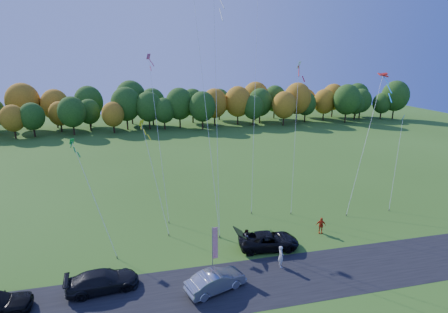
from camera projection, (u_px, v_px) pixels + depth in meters
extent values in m
plane|color=#305A18|center=(240.00, 254.00, 29.78)|extent=(160.00, 160.00, 0.00)
cube|color=black|center=(254.00, 283.00, 26.04)|extent=(90.00, 6.00, 0.01)
imported|color=black|center=(269.00, 241.00, 30.55)|extent=(5.47, 2.94, 1.46)
imported|color=#A4A3A8|center=(216.00, 281.00, 25.08)|extent=(4.72, 2.94, 1.47)
imported|color=black|center=(103.00, 281.00, 25.10)|extent=(5.23, 2.59, 1.46)
imported|color=silver|center=(281.00, 256.00, 27.82)|extent=(0.48, 0.69, 1.82)
imported|color=gray|center=(247.00, 238.00, 30.78)|extent=(0.65, 0.82, 1.65)
imported|color=red|center=(321.00, 225.00, 33.11)|extent=(1.02, 0.66, 1.61)
cylinder|color=#999999|center=(212.00, 248.00, 27.39)|extent=(0.06, 0.06, 3.60)
cube|color=red|center=(215.00, 243.00, 27.37)|extent=(0.45, 0.08, 2.70)
cube|color=navy|center=(215.00, 231.00, 27.11)|extent=(0.45, 0.07, 0.70)
cylinder|color=#4C3F33|center=(220.00, 236.00, 32.60)|extent=(0.08, 0.08, 0.20)
cylinder|color=#4C3F33|center=(251.00, 213.00, 37.41)|extent=(0.08, 0.08, 0.20)
cylinder|color=#4C3F33|center=(220.00, 237.00, 32.47)|extent=(0.08, 0.08, 0.20)
cylinder|color=#4C3F33|center=(346.00, 215.00, 36.87)|extent=(0.08, 0.08, 0.20)
cube|color=red|center=(383.00, 75.00, 40.61)|extent=(2.93, 1.03, 1.14)
cylinder|color=#4C3F33|center=(169.00, 235.00, 32.82)|extent=(0.08, 0.08, 0.20)
cube|color=#D0CB15|center=(141.00, 123.00, 34.35)|extent=(0.99, 0.99, 1.17)
cylinder|color=#4C3F33|center=(117.00, 257.00, 29.16)|extent=(0.08, 0.08, 0.20)
cube|color=green|center=(72.00, 141.00, 31.91)|extent=(0.91, 0.91, 1.08)
cylinder|color=#4C3F33|center=(291.00, 213.00, 37.30)|extent=(0.08, 0.08, 0.20)
cube|color=white|center=(299.00, 65.00, 37.79)|extent=(1.30, 1.30, 1.55)
cylinder|color=#4C3F33|center=(169.00, 222.00, 35.31)|extent=(0.08, 0.08, 0.20)
cube|color=#DE4A8D|center=(148.00, 56.00, 38.05)|extent=(1.02, 1.02, 1.20)
cylinder|color=#4C3F33|center=(389.00, 210.00, 38.06)|extent=(0.08, 0.08, 0.20)
cube|color=#0B37A7|center=(403.00, 118.00, 39.67)|extent=(0.97, 0.97, 1.14)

